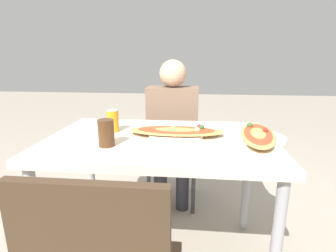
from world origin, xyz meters
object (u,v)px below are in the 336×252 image
(person_seated, at_px, (173,124))
(drink_glass, at_px, (106,133))
(chair_far_seated, at_px, (174,139))
(dining_table, at_px, (160,152))
(soda_can, at_px, (113,121))
(pizza_main, at_px, (177,132))
(pizza_second, at_px, (258,135))

(person_seated, relative_size, drink_glass, 8.87)
(chair_far_seated, height_order, drink_glass, chair_far_seated)
(dining_table, height_order, person_seated, person_seated)
(drink_glass, bearing_deg, chair_far_seated, 73.72)
(dining_table, bearing_deg, soda_can, 162.67)
(pizza_main, distance_m, pizza_second, 0.43)
(dining_table, xyz_separation_m, person_seated, (0.02, 0.60, 0.00))
(dining_table, relative_size, person_seated, 1.04)
(chair_far_seated, height_order, person_seated, person_seated)
(chair_far_seated, relative_size, drink_glass, 7.03)
(chair_far_seated, distance_m, pizza_second, 0.88)
(chair_far_seated, distance_m, person_seated, 0.20)
(pizza_main, bearing_deg, drink_glass, -147.04)
(chair_far_seated, xyz_separation_m, person_seated, (-0.00, -0.12, 0.16))
(soda_can, xyz_separation_m, pizza_second, (0.79, -0.06, -0.04))
(person_seated, xyz_separation_m, pizza_main, (0.07, -0.55, 0.10))
(pizza_main, bearing_deg, person_seated, 96.94)
(pizza_second, bearing_deg, soda_can, 175.66)
(drink_glass, relative_size, pizza_second, 0.26)
(person_seated, distance_m, drink_glass, 0.81)
(pizza_second, bearing_deg, pizza_main, 176.99)
(pizza_main, bearing_deg, chair_far_seated, 95.74)
(soda_can, bearing_deg, person_seated, 59.67)
(dining_table, bearing_deg, pizza_second, 3.13)
(pizza_main, relative_size, soda_can, 4.10)
(chair_far_seated, distance_m, drink_glass, 0.96)
(person_seated, distance_m, pizza_main, 0.56)
(pizza_main, relative_size, drink_glass, 3.96)
(person_seated, bearing_deg, chair_far_seated, -90.00)
(drink_glass, bearing_deg, soda_can, 100.09)
(dining_table, xyz_separation_m, drink_glass, (-0.24, -0.16, 0.15))
(chair_far_seated, bearing_deg, soda_can, 64.51)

